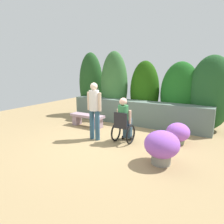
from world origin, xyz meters
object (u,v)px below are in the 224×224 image
Objects in this scene: stone_bench at (87,119)px; person_in_wheelchair at (124,122)px; flower_pot_purple_near at (162,146)px; flower_pot_terracotta_by_wall at (178,133)px; person_standing_companion at (94,107)px.

stone_bench is 2.11m from person_in_wheelchair.
person_in_wheelchair is 1.68× the size of flower_pot_purple_near.
person_in_wheelchair is (1.93, -0.78, 0.33)m from stone_bench.
stone_bench is at bearing 154.48° from flower_pot_purple_near.
person_in_wheelchair is at bearing -29.91° from stone_bench.
person_in_wheelchair is at bearing -153.15° from flower_pot_terracotta_by_wall.
person_in_wheelchair is at bearing 149.72° from flower_pot_purple_near.
person_in_wheelchair is 1.60m from flower_pot_purple_near.
person_standing_companion is (1.06, -1.02, 0.71)m from stone_bench.
stone_bench is 1.64m from person_standing_companion.
flower_pot_terracotta_by_wall is (1.40, 0.71, -0.32)m from person_in_wheelchair.
flower_pot_terracotta_by_wall reaches higher than stone_bench.
person_standing_companion is at bearing 166.06° from flower_pot_purple_near.
flower_pot_purple_near is (2.24, -0.56, -0.58)m from person_standing_companion.
stone_bench is 1.72× the size of flower_pot_purple_near.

